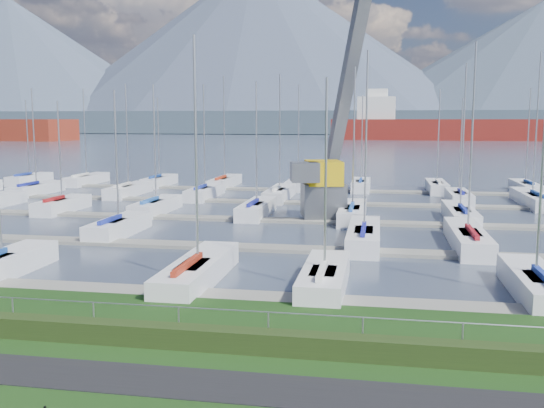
# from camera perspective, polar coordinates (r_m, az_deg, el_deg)

# --- Properties ---
(path) EXTENTS (160.00, 2.00, 0.04)m
(path) POSITION_cam_1_polar(r_m,az_deg,el_deg) (17.84, -8.78, -16.27)
(path) COLOR black
(path) RESTS_ON grass
(water) EXTENTS (800.00, 540.00, 0.20)m
(water) POSITION_cam_1_polar(r_m,az_deg,el_deg) (278.53, 8.98, 6.25)
(water) COLOR #3D4759
(hedge) EXTENTS (80.00, 0.70, 0.70)m
(hedge) POSITION_cam_1_polar(r_m,az_deg,el_deg) (20.01, -6.35, -12.44)
(hedge) COLOR #243613
(hedge) RESTS_ON grass
(fence) EXTENTS (80.00, 0.04, 0.04)m
(fence) POSITION_cam_1_polar(r_m,az_deg,el_deg) (20.09, -6.06, -9.78)
(fence) COLOR #979AA0
(fence) RESTS_ON grass
(foothill) EXTENTS (900.00, 80.00, 12.00)m
(foothill) POSITION_cam_1_polar(r_m,az_deg,el_deg) (348.42, 9.23, 7.61)
(foothill) COLOR #3D4C59
(foothill) RESTS_ON water
(mountains) EXTENTS (1190.00, 360.00, 115.00)m
(mountains) POSITION_cam_1_polar(r_m,az_deg,el_deg) (424.83, 10.53, 13.12)
(mountains) COLOR #485969
(mountains) RESTS_ON water
(docks) EXTENTS (90.00, 41.60, 0.25)m
(docks) POSITION_cam_1_polar(r_m,az_deg,el_deg) (45.33, 3.09, -1.63)
(docks) COLOR slate
(docks) RESTS_ON water
(crane) EXTENTS (6.90, 13.15, 22.35)m
(crane) POSITION_cam_1_polar(r_m,az_deg,el_deg) (47.42, 5.58, 5.51)
(crane) COLOR #595B60
(crane) RESTS_ON water
(cargo_ship_mid) EXTENTS (111.79, 22.53, 21.50)m
(cargo_ship_mid) POSITION_cam_1_polar(r_m,az_deg,el_deg) (241.15, 18.03, 6.63)
(cargo_ship_mid) COLOR maroon
(cargo_ship_mid) RESTS_ON water
(sailboat_fleet) EXTENTS (75.37, 49.69, 13.73)m
(sailboat_fleet) POSITION_cam_1_polar(r_m,az_deg,el_deg) (47.63, 1.29, 5.61)
(sailboat_fleet) COLOR silver
(sailboat_fleet) RESTS_ON water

